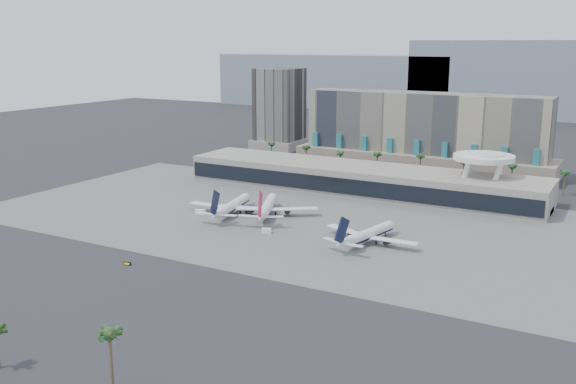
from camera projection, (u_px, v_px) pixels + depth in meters
The scene contains 15 objects.
ground at pixel (227, 258), 208.56m from camera, with size 900.00×900.00×0.00m, color #232326.
apron_pad at pixel (305, 218), 255.33m from camera, with size 260.00×130.00×0.06m, color #5B5B59.
mountain_ridge at pixel (542, 85), 588.26m from camera, with size 680.00×60.00×70.00m.
hotel at pixel (424, 140), 348.32m from camera, with size 140.00×30.00×42.00m.
office_tower at pixel (280, 113), 418.39m from camera, with size 30.00×30.00×52.00m.
terminal at pixel (360, 178), 300.49m from camera, with size 170.00×32.50×14.50m.
saucer_structure at pixel (484, 161), 276.95m from camera, with size 26.00×26.00×21.89m.
palm_row at pixel (400, 159), 326.17m from camera, with size 157.80×2.80×13.10m.
airliner_left at pixel (232, 206), 260.77m from camera, with size 38.93×40.46×14.11m.
airliner_centre at pixel (267, 207), 258.52m from camera, with size 38.89×40.10×14.66m.
airliner_right at pixel (368, 234), 223.46m from camera, with size 36.31×37.72×13.14m.
service_vehicle_a at pixel (200, 212), 261.33m from camera, with size 4.20×2.05×2.05m, color white.
service_vehicle_b at pixel (266, 231), 235.82m from camera, with size 3.43×1.96×1.76m, color white.
taxiway_sign at pixel (127, 264), 201.95m from camera, with size 2.41×1.02×1.10m.
near_palm_b at pixel (110, 341), 124.92m from camera, with size 6.00×6.00×14.78m.
Camera 1 is at (113.64, -163.43, 68.78)m, focal length 40.00 mm.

